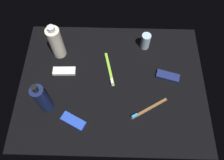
{
  "coord_description": "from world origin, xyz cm",
  "views": [
    {
      "loc": [
        -1.11,
        43.52,
        88.75
      ],
      "look_at": [
        0.0,
        0.0,
        3.0
      ],
      "focal_mm": 34.87,
      "sensor_mm": 36.0,
      "label": 1
    }
  ],
  "objects_px": {
    "lotion_bottle": "(42,99)",
    "snack_bar_navy": "(168,76)",
    "toothbrush_brown": "(147,109)",
    "snack_bar_white": "(64,71)",
    "bodywash_bottle": "(56,42)",
    "toothbrush_lime": "(110,71)",
    "deodorant_stick": "(145,41)",
    "snack_bar_blue": "(73,121)"
  },
  "relations": [
    {
      "from": "lotion_bottle",
      "to": "snack_bar_navy",
      "type": "height_order",
      "value": "lotion_bottle"
    },
    {
      "from": "toothbrush_brown",
      "to": "snack_bar_white",
      "type": "relative_size",
      "value": 1.55
    },
    {
      "from": "lotion_bottle",
      "to": "bodywash_bottle",
      "type": "height_order",
      "value": "lotion_bottle"
    },
    {
      "from": "toothbrush_lime",
      "to": "deodorant_stick",
      "type": "bearing_deg",
      "value": -138.82
    },
    {
      "from": "lotion_bottle",
      "to": "toothbrush_lime",
      "type": "relative_size",
      "value": 1.12
    },
    {
      "from": "bodywash_bottle",
      "to": "lotion_bottle",
      "type": "bearing_deg",
      "value": 86.9
    },
    {
      "from": "lotion_bottle",
      "to": "deodorant_stick",
      "type": "height_order",
      "value": "lotion_bottle"
    },
    {
      "from": "lotion_bottle",
      "to": "toothbrush_lime",
      "type": "distance_m",
      "value": 0.33
    },
    {
      "from": "snack_bar_white",
      "to": "toothbrush_lime",
      "type": "bearing_deg",
      "value": -179.69
    },
    {
      "from": "toothbrush_brown",
      "to": "snack_bar_white",
      "type": "distance_m",
      "value": 0.42
    },
    {
      "from": "snack_bar_blue",
      "to": "snack_bar_navy",
      "type": "height_order",
      "value": "same"
    },
    {
      "from": "snack_bar_white",
      "to": "snack_bar_blue",
      "type": "height_order",
      "value": "same"
    },
    {
      "from": "toothbrush_lime",
      "to": "snack_bar_navy",
      "type": "xyz_separation_m",
      "value": [
        -0.27,
        0.02,
        0.0
      ]
    },
    {
      "from": "toothbrush_brown",
      "to": "snack_bar_navy",
      "type": "height_order",
      "value": "toothbrush_brown"
    },
    {
      "from": "snack_bar_white",
      "to": "snack_bar_blue",
      "type": "bearing_deg",
      "value": 103.98
    },
    {
      "from": "deodorant_stick",
      "to": "snack_bar_navy",
      "type": "distance_m",
      "value": 0.2
    },
    {
      "from": "deodorant_stick",
      "to": "snack_bar_blue",
      "type": "bearing_deg",
      "value": 51.37
    },
    {
      "from": "bodywash_bottle",
      "to": "snack_bar_blue",
      "type": "xyz_separation_m",
      "value": [
        -0.1,
        0.34,
        -0.08
      ]
    },
    {
      "from": "lotion_bottle",
      "to": "snack_bar_navy",
      "type": "distance_m",
      "value": 0.56
    },
    {
      "from": "bodywash_bottle",
      "to": "snack_bar_navy",
      "type": "xyz_separation_m",
      "value": [
        -0.51,
        0.12,
        -0.08
      ]
    },
    {
      "from": "snack_bar_white",
      "to": "snack_bar_navy",
      "type": "bearing_deg",
      "value": 176.31
    },
    {
      "from": "toothbrush_brown",
      "to": "snack_bar_blue",
      "type": "xyz_separation_m",
      "value": [
        0.31,
        0.06,
        0.0
      ]
    },
    {
      "from": "toothbrush_lime",
      "to": "snack_bar_navy",
      "type": "relative_size",
      "value": 1.71
    },
    {
      "from": "snack_bar_blue",
      "to": "lotion_bottle",
      "type": "bearing_deg",
      "value": -1.34
    },
    {
      "from": "deodorant_stick",
      "to": "toothbrush_lime",
      "type": "xyz_separation_m",
      "value": [
        0.17,
        0.15,
        -0.04
      ]
    },
    {
      "from": "toothbrush_lime",
      "to": "snack_bar_blue",
      "type": "height_order",
      "value": "toothbrush_lime"
    },
    {
      "from": "lotion_bottle",
      "to": "snack_bar_navy",
      "type": "xyz_separation_m",
      "value": [
        -0.53,
        -0.16,
        -0.08
      ]
    },
    {
      "from": "lotion_bottle",
      "to": "toothbrush_brown",
      "type": "height_order",
      "value": "lotion_bottle"
    },
    {
      "from": "lotion_bottle",
      "to": "toothbrush_lime",
      "type": "bearing_deg",
      "value": -145.23
    },
    {
      "from": "bodywash_bottle",
      "to": "toothbrush_brown",
      "type": "height_order",
      "value": "bodywash_bottle"
    },
    {
      "from": "snack_bar_navy",
      "to": "toothbrush_brown",
      "type": "bearing_deg",
      "value": 73.46
    },
    {
      "from": "deodorant_stick",
      "to": "snack_bar_navy",
      "type": "xyz_separation_m",
      "value": [
        -0.1,
        0.17,
        -0.04
      ]
    },
    {
      "from": "snack_bar_white",
      "to": "snack_bar_navy",
      "type": "xyz_separation_m",
      "value": [
        -0.48,
        0.01,
        0.0
      ]
    },
    {
      "from": "snack_bar_navy",
      "to": "toothbrush_lime",
      "type": "bearing_deg",
      "value": 10.67
    },
    {
      "from": "snack_bar_blue",
      "to": "snack_bar_white",
      "type": "bearing_deg",
      "value": -47.07
    },
    {
      "from": "snack_bar_blue",
      "to": "deodorant_stick",
      "type": "bearing_deg",
      "value": -101.7
    },
    {
      "from": "toothbrush_lime",
      "to": "toothbrush_brown",
      "type": "xyz_separation_m",
      "value": [
        -0.16,
        0.19,
        0.0
      ]
    },
    {
      "from": "toothbrush_lime",
      "to": "snack_bar_navy",
      "type": "bearing_deg",
      "value": 175.16
    },
    {
      "from": "bodywash_bottle",
      "to": "snack_bar_white",
      "type": "height_order",
      "value": "bodywash_bottle"
    },
    {
      "from": "snack_bar_blue",
      "to": "toothbrush_brown",
      "type": "bearing_deg",
      "value": -142.44
    },
    {
      "from": "lotion_bottle",
      "to": "snack_bar_white",
      "type": "xyz_separation_m",
      "value": [
        -0.05,
        -0.17,
        -0.08
      ]
    },
    {
      "from": "bodywash_bottle",
      "to": "snack_bar_blue",
      "type": "height_order",
      "value": "bodywash_bottle"
    }
  ]
}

